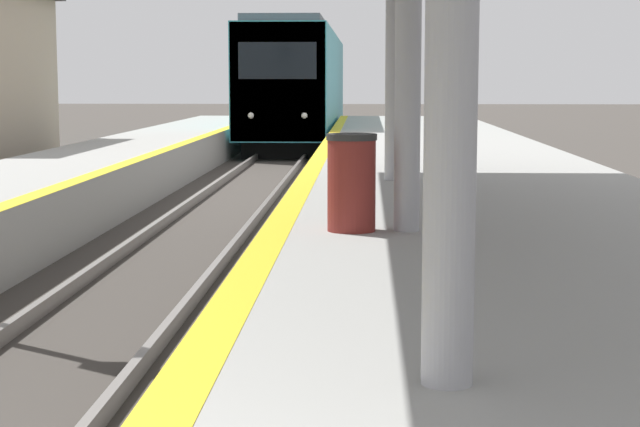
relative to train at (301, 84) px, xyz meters
name	(u,v)px	position (x,y,z in m)	size (l,w,h in m)	color
train	(301,84)	(0.00, 0.00, 0.00)	(2.77, 21.55, 4.24)	black
trash_bin	(352,182)	(2.39, -30.88, -0.79)	(0.49, 0.49, 0.94)	maroon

